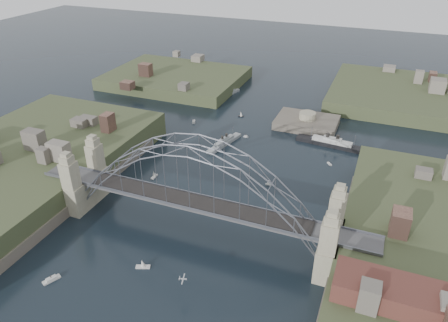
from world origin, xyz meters
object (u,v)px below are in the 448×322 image
Objects in this scene: wharf_shed at (393,293)px; naval_cruiser_far at (228,94)px; naval_cruiser_near at (224,143)px; ocean_liner at (332,144)px; fort_island at (306,127)px; bridge at (195,188)px.

wharf_shed reaches higher than naval_cruiser_far.
ocean_liner reaches higher than naval_cruiser_near.
ocean_liner is (11.23, -12.66, 1.26)m from fort_island.
bridge is at bearing -73.48° from naval_cruiser_far.
bridge reaches higher than wharf_shed.
fort_island is 33.84m from naval_cruiser_near.
fort_island is 1.54× the size of naval_cruiser_far.
fort_island is at bearing 110.85° from wharf_shed.
fort_island reaches higher than naval_cruiser_near.
bridge is 72.14m from fort_island.
ocean_liner is (49.68, -31.81, 0.17)m from naval_cruiser_far.
fort_island reaches higher than naval_cruiser_far.
naval_cruiser_far is (-70.45, 103.15, -9.25)m from wharf_shed.
naval_cruiser_far is (-38.45, 19.15, 1.09)m from fort_island.
fort_island is 42.97m from naval_cruiser_far.
bridge reaches higher than naval_cruiser_near.
bridge is 4.20× the size of wharf_shed.
wharf_shed reaches higher than ocean_liner.
fort_island is 1.10× the size of wharf_shed.
fort_island is 16.97m from ocean_liner.
fort_island is at bearing -26.48° from naval_cruiser_far.
naval_cruiser_near is (-10.56, 44.80, -11.53)m from bridge.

